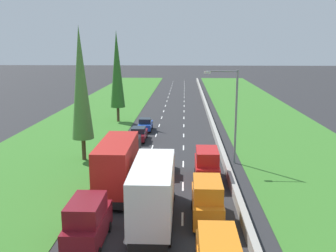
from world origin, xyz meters
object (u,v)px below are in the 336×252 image
maroon_sedan_left_lane (139,134)px  orange_van_right_lane_third (207,200)px  maroon_van_left_lane (88,222)px  poplar_tree_third (117,70)px  poplar_tree_second (81,84)px  red_box_truck_left_lane (119,164)px  red_sedan_left_lane (130,150)px  red_van_right_lane (207,165)px  white_box_truck_centre_lane (154,190)px  yellow_hatchback_centre_lane (164,164)px  street_light_mast (233,110)px  blue_hatchback_left_lane (145,125)px

maroon_sedan_left_lane → orange_van_right_lane_third: orange_van_right_lane_third is taller
maroon_van_left_lane → poplar_tree_third: 37.02m
maroon_sedan_left_lane → poplar_tree_second: (-4.54, -8.04, 6.78)m
red_box_truck_left_lane → red_sedan_left_lane: (-0.41, 8.89, -1.37)m
red_van_right_lane → poplar_tree_third: (-11.76, 25.28, 6.30)m
maroon_van_left_lane → maroon_sedan_left_lane: maroon_van_left_lane is taller
red_sedan_left_lane → white_box_truck_centre_lane: (3.58, -14.40, 1.37)m
maroon_van_left_lane → maroon_sedan_left_lane: bearing=90.0°
maroon_sedan_left_lane → red_van_right_lane: (7.35, -13.77, 0.59)m
red_sedan_left_lane → yellow_hatchback_centre_lane: 5.94m
maroon_sedan_left_lane → red_van_right_lane: size_ratio=0.92×
red_box_truck_left_lane → poplar_tree_third: bearing=99.8°
maroon_sedan_left_lane → poplar_tree_third: bearing=111.0°
red_box_truck_left_lane → red_van_right_lane: bearing=18.5°
yellow_hatchback_centre_lane → poplar_tree_second: (-8.18, 3.84, 6.76)m
maroon_sedan_left_lane → street_light_mast: 13.85m
street_light_mast → maroon_van_left_lane: bearing=-121.7°
red_sedan_left_lane → white_box_truck_centre_lane: white_box_truck_centre_lane is taller
red_box_truck_left_lane → poplar_tree_third: 28.56m
white_box_truck_centre_lane → red_van_right_lane: white_box_truck_centre_lane is taller
maroon_sedan_left_lane → orange_van_right_lane_third: bearing=-71.9°
poplar_tree_second → poplar_tree_third: size_ratio=0.98×
white_box_truck_centre_lane → poplar_tree_second: poplar_tree_second is taller
white_box_truck_centre_lane → street_light_mast: size_ratio=1.04×
maroon_van_left_lane → blue_hatchback_left_lane: maroon_van_left_lane is taller
red_box_truck_left_lane → poplar_tree_second: bearing=121.3°
red_box_truck_left_lane → orange_van_right_lane_third: bearing=-37.9°
maroon_van_left_lane → street_light_mast: bearing=58.3°
yellow_hatchback_centre_lane → maroon_van_left_lane: bearing=-105.9°
maroon_sedan_left_lane → blue_hatchback_left_lane: 5.44m
red_sedan_left_lane → poplar_tree_second: (-4.49, -0.82, 6.78)m
red_sedan_left_lane → orange_van_right_lane_third: 15.69m
blue_hatchback_left_lane → poplar_tree_second: bearing=-109.6°
yellow_hatchback_centre_lane → poplar_tree_second: size_ratio=0.30×
maroon_van_left_lane → white_box_truck_centre_lane: 4.77m
maroon_van_left_lane → yellow_hatchback_centre_lane: maroon_van_left_lane is taller
white_box_truck_centre_lane → street_light_mast: street_light_mast is taller
maroon_sedan_left_lane → orange_van_right_lane_third: (6.96, -21.24, 0.59)m
red_van_right_lane → street_light_mast: 7.01m
street_light_mast → poplar_tree_second: bearing=178.1°
maroon_van_left_lane → red_sedan_left_lane: 17.50m
red_sedan_left_lane → white_box_truck_centre_lane: 14.90m
blue_hatchback_left_lane → yellow_hatchback_centre_lane: size_ratio=1.00×
maroon_van_left_lane → red_box_truck_left_lane: 8.64m
maroon_van_left_lane → poplar_tree_second: 18.35m
red_sedan_left_lane → orange_van_right_lane_third: size_ratio=0.92×
street_light_mast → red_sedan_left_lane: bearing=172.5°
poplar_tree_second → poplar_tree_third: 19.54m
red_sedan_left_lane → orange_van_right_lane_third: bearing=-63.5°
maroon_van_left_lane → white_box_truck_centre_lane: white_box_truck_centre_lane is taller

